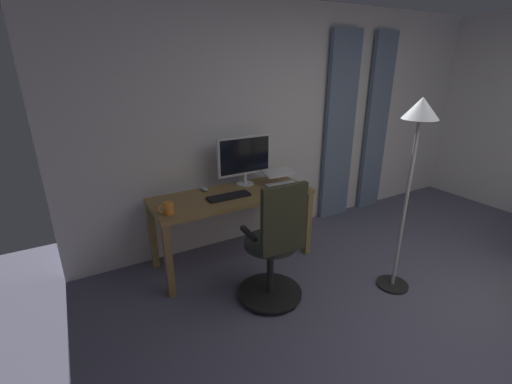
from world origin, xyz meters
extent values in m
cube|color=silver|center=(0.00, -2.67, 1.27)|extent=(5.40, 0.10, 2.53)
cube|color=slate|center=(-1.14, -2.56, 1.14)|extent=(0.35, 0.06, 2.29)
cube|color=slate|center=(-0.49, -2.56, 1.14)|extent=(0.44, 0.06, 2.29)
cube|color=olive|center=(1.16, -2.21, 0.71)|extent=(1.55, 0.62, 0.04)
cube|color=olive|center=(0.42, -1.94, 0.34)|extent=(0.06, 0.06, 0.69)
cube|color=olive|center=(1.90, -1.94, 0.34)|extent=(0.06, 0.06, 0.69)
cube|color=olive|center=(0.42, -2.48, 0.34)|extent=(0.06, 0.06, 0.69)
cube|color=olive|center=(1.90, -2.48, 0.34)|extent=(0.06, 0.06, 0.69)
cylinder|color=black|center=(1.15, -1.51, 0.04)|extent=(0.56, 0.56, 0.02)
sphere|color=black|center=(0.89, -1.50, 0.03)|extent=(0.05, 0.05, 0.05)
sphere|color=black|center=(1.06, -1.75, 0.03)|extent=(0.05, 0.05, 0.05)
sphere|color=black|center=(1.35, -1.67, 0.03)|extent=(0.05, 0.05, 0.05)
sphere|color=black|center=(1.37, -1.37, 0.03)|extent=(0.05, 0.05, 0.05)
sphere|color=black|center=(1.09, -1.26, 0.03)|extent=(0.05, 0.05, 0.05)
cylinder|color=black|center=(1.15, -1.51, 0.27)|extent=(0.06, 0.06, 0.46)
cylinder|color=#232924|center=(1.15, -1.51, 0.53)|extent=(0.46, 0.46, 0.05)
cube|color=#2D2E1D|center=(1.16, -1.31, 0.82)|extent=(0.38, 0.07, 0.55)
cube|color=black|center=(1.35, -1.52, 0.66)|extent=(0.05, 0.24, 0.03)
cube|color=black|center=(0.95, -1.50, 0.66)|extent=(0.05, 0.24, 0.03)
cylinder|color=silver|center=(0.92, -2.40, 0.73)|extent=(0.18, 0.18, 0.01)
cylinder|color=silver|center=(0.92, -2.40, 0.79)|extent=(0.04, 0.04, 0.10)
cube|color=silver|center=(0.92, -2.40, 1.04)|extent=(0.60, 0.03, 0.40)
cube|color=black|center=(0.92, -2.38, 1.04)|extent=(0.55, 0.01, 0.35)
cube|color=black|center=(1.23, -2.14, 0.74)|extent=(0.41, 0.13, 0.02)
cube|color=silver|center=(0.61, -2.14, 0.74)|extent=(0.34, 0.23, 0.02)
cube|color=silver|center=(0.60, -2.24, 0.85)|extent=(0.34, 0.23, 0.04)
ellipsoid|color=#B7BCC1|center=(1.36, -2.42, 0.75)|extent=(0.06, 0.10, 0.04)
cylinder|color=orange|center=(1.83, -2.04, 0.78)|extent=(0.08, 0.08, 0.11)
torus|color=orange|center=(1.88, -2.04, 0.79)|extent=(0.07, 0.01, 0.07)
cylinder|color=black|center=(0.10, -1.08, 0.01)|extent=(0.28, 0.28, 0.02)
cylinder|color=#A5A5A8|center=(0.10, -1.08, 0.76)|extent=(0.03, 0.03, 1.52)
cone|color=#B7BCC1|center=(0.10, -1.08, 1.60)|extent=(0.28, 0.28, 0.17)
camera|label=1|loc=(2.50, 0.61, 1.92)|focal=24.16mm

